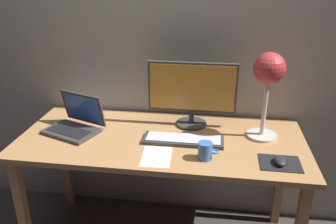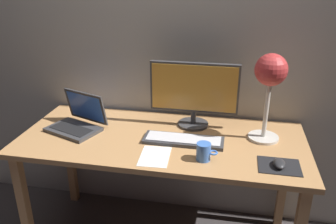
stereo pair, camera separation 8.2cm
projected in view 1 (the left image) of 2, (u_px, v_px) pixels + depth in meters
The scene contains 10 objects.
back_wall at pixel (171, 25), 2.10m from camera, with size 4.80×0.06×2.60m, color #9E998E.
desk at pixel (161, 150), 1.98m from camera, with size 1.60×0.70×0.74m.
monitor at pixel (192, 91), 2.03m from camera, with size 0.52×0.18×0.39m.
keyboard_main at pixel (183, 140), 1.90m from camera, with size 0.44×0.14×0.03m.
laptop at pixel (77, 120), 2.02m from camera, with size 0.36×0.33×0.21m.
desk_lamp at pixel (268, 75), 1.83m from camera, with size 0.17×0.17×0.48m.
mousepad at pixel (280, 163), 1.70m from camera, with size 0.20×0.16×0.00m, color black.
mouse at pixel (280, 161), 1.68m from camera, with size 0.06×0.10×0.03m, color #28282B.
coffee_mug at pixel (206, 151), 1.72m from camera, with size 0.11×0.07×0.09m.
paper_sheet_by_keyboard at pixel (156, 157), 1.76m from camera, with size 0.15×0.21×0.00m, color white.
Camera 1 is at (0.29, -1.72, 1.63)m, focal length 37.06 mm.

